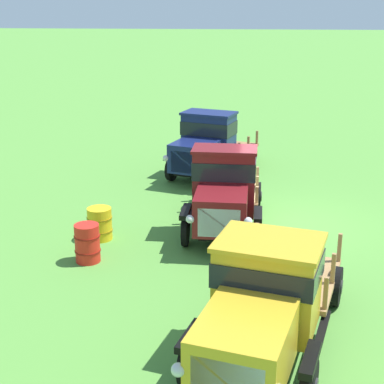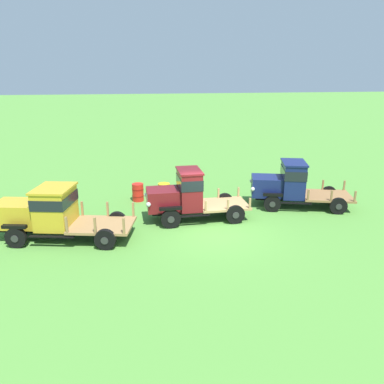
{
  "view_description": "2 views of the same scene",
  "coord_description": "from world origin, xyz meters",
  "views": [
    {
      "loc": [
        -15.17,
        0.98,
        5.79
      ],
      "look_at": [
        -0.48,
        2.5,
        1.0
      ],
      "focal_mm": 55.0,
      "sensor_mm": 36.0,
      "label": 1
    },
    {
      "loc": [
        -3.67,
        -13.83,
        6.22
      ],
      "look_at": [
        -0.48,
        2.5,
        1.0
      ],
      "focal_mm": 35.0,
      "sensor_mm": 36.0,
      "label": 2
    }
  ],
  "objects": [
    {
      "name": "oil_drum_near_fence",
      "position": [
        -2.89,
        4.7,
        0.46
      ],
      "size": [
        0.61,
        0.61,
        0.91
      ],
      "color": "red",
      "rests_on": "ground"
    },
    {
      "name": "ground_plane",
      "position": [
        0.0,
        0.0,
        0.0
      ],
      "size": [
        240.0,
        240.0,
        0.0
      ],
      "primitive_type": "plane",
      "color": "#518E38"
    },
    {
      "name": "vintage_truck_midrow_center",
      "position": [
        4.35,
        2.49,
        1.14
      ],
      "size": [
        5.16,
        3.18,
        2.24
      ],
      "color": "black",
      "rests_on": "ground"
    },
    {
      "name": "oil_drum_beside_row",
      "position": [
        -1.53,
        4.75,
        0.42
      ],
      "size": [
        0.65,
        0.65,
        0.83
      ],
      "color": "gold",
      "rests_on": "ground"
    },
    {
      "name": "vintage_truck_foreground_near",
      "position": [
        -6.53,
        0.7,
        1.1
      ],
      "size": [
        5.68,
        3.01,
        2.11
      ],
      "color": "black",
      "rests_on": "ground"
    },
    {
      "name": "vintage_truck_second_in_line",
      "position": [
        -0.93,
        1.64,
        1.16
      ],
      "size": [
        4.61,
        2.01,
        2.29
      ],
      "color": "black",
      "rests_on": "ground"
    }
  ]
}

